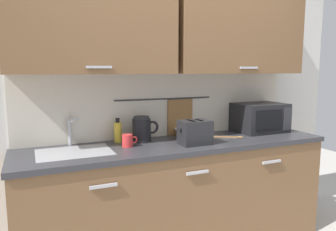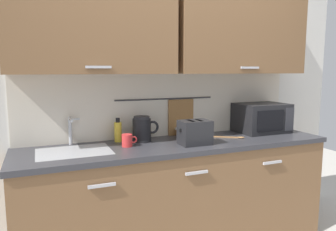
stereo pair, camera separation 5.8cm
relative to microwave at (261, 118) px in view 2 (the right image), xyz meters
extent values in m
cube|color=brown|center=(-0.90, -0.11, -0.61)|extent=(2.50, 0.60, 0.86)
cube|color=#B7B7BC|center=(-1.58, -0.42, -0.30)|extent=(0.18, 0.02, 0.02)
cube|color=#B7B7BC|center=(-0.90, -0.42, -0.30)|extent=(0.18, 0.02, 0.02)
cube|color=#B7B7BC|center=(-0.21, -0.42, -0.30)|extent=(0.18, 0.02, 0.02)
cube|color=#333338|center=(-0.90, -0.11, -0.16)|extent=(2.53, 0.63, 0.04)
cube|color=#9EA0A5|center=(-1.72, -0.09, -0.18)|extent=(0.52, 0.38, 0.09)
cube|color=silver|center=(-0.90, 0.22, 0.21)|extent=(3.70, 0.06, 2.50)
cube|color=beige|center=(-0.90, 0.19, 0.14)|extent=(2.50, 0.01, 0.55)
cube|color=brown|center=(-1.53, 0.03, 0.77)|extent=(1.23, 0.33, 0.70)
cube|color=#B7B7BC|center=(-1.53, -0.15, 0.47)|extent=(0.18, 0.01, 0.02)
cube|color=brown|center=(-0.26, 0.03, 0.77)|extent=(1.23, 0.33, 0.70)
cube|color=#B7B7BC|center=(-0.26, -0.15, 0.47)|extent=(0.18, 0.01, 0.02)
cylinder|color=#333338|center=(-0.90, 0.17, 0.19)|extent=(0.90, 0.01, 0.01)
cube|color=olive|center=(-0.75, 0.17, 0.01)|extent=(0.24, 0.02, 0.34)
cylinder|color=#B2B5BA|center=(-1.72, 0.14, -0.03)|extent=(0.03, 0.03, 0.22)
cylinder|color=#B2B5BA|center=(-1.72, 0.06, 0.07)|extent=(0.02, 0.16, 0.02)
cube|color=#B2B5BA|center=(-1.68, 0.14, 0.06)|extent=(0.07, 0.02, 0.01)
cube|color=black|center=(0.00, 0.00, 0.00)|extent=(0.46, 0.34, 0.27)
cube|color=black|center=(-0.04, -0.17, 0.00)|extent=(0.29, 0.01, 0.18)
cube|color=#2D2D33|center=(0.18, -0.17, 0.00)|extent=(0.09, 0.01, 0.21)
cylinder|color=black|center=(-1.16, 0.04, -0.13)|extent=(0.16, 0.16, 0.02)
cylinder|color=black|center=(-1.16, 0.04, -0.03)|extent=(0.15, 0.15, 0.17)
cylinder|color=#262628|center=(-1.16, 0.04, 0.06)|extent=(0.13, 0.13, 0.02)
torus|color=black|center=(-1.07, 0.04, -0.02)|extent=(0.11, 0.02, 0.11)
cylinder|color=yellow|center=(-1.35, 0.11, -0.06)|extent=(0.06, 0.06, 0.16)
cylinder|color=black|center=(-1.35, 0.11, 0.04)|extent=(0.03, 0.03, 0.04)
cylinder|color=red|center=(-1.32, -0.09, -0.09)|extent=(0.08, 0.08, 0.09)
torus|color=red|center=(-1.27, -0.09, -0.09)|extent=(0.06, 0.01, 0.06)
cylinder|color=silver|center=(-0.74, 0.08, -0.10)|extent=(0.17, 0.17, 0.07)
torus|color=silver|center=(-0.74, 0.08, -0.07)|extent=(0.21, 0.21, 0.01)
cube|color=#232326|center=(-0.81, -0.22, -0.04)|extent=(0.24, 0.17, 0.19)
cube|color=black|center=(-0.85, -0.22, 0.05)|extent=(0.03, 0.12, 0.01)
cube|color=black|center=(-0.78, -0.22, 0.05)|extent=(0.03, 0.12, 0.01)
cube|color=black|center=(-0.94, -0.22, -0.01)|extent=(0.02, 0.02, 0.02)
cube|color=#9E7042|center=(-0.45, -0.09, -0.13)|extent=(0.19, 0.13, 0.01)
ellipsoid|color=#9E7042|center=(-0.34, -0.16, -0.13)|extent=(0.07, 0.07, 0.01)
camera|label=1|loc=(-1.99, -2.39, 0.44)|focal=34.16mm
camera|label=2|loc=(-1.94, -2.41, 0.44)|focal=34.16mm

